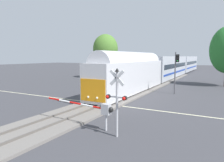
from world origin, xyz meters
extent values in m
plane|color=#3D3D42|center=(0.00, 0.00, 0.00)|extent=(220.00, 220.00, 0.00)
cube|color=beige|center=(0.00, 0.00, 0.00)|extent=(44.00, 0.20, 0.01)
cube|color=slate|center=(0.00, 0.00, 0.09)|extent=(4.40, 80.00, 0.18)
cube|color=#56514C|center=(-0.72, 0.00, 0.25)|extent=(0.10, 80.00, 0.14)
cube|color=#56514C|center=(0.72, 0.00, 0.25)|extent=(0.10, 80.00, 0.14)
cube|color=silver|center=(0.00, 7.18, 2.27)|extent=(3.00, 18.15, 3.90)
cube|color=orange|center=(0.00, -1.92, 1.69)|extent=(2.76, 0.08, 2.15)
cylinder|color=silver|center=(0.00, 7.18, 4.10)|extent=(2.76, 16.34, 2.76)
sphere|color=#F4F2CC|center=(-0.50, -1.93, 1.00)|extent=(0.24, 0.24, 0.24)
sphere|color=#F4F2CC|center=(0.50, -1.93, 1.00)|extent=(0.24, 0.24, 0.24)
cube|color=#B7BCC6|center=(0.00, 29.06, 2.62)|extent=(3.00, 23.81, 4.60)
cube|color=black|center=(1.51, 29.06, 2.92)|extent=(0.04, 21.43, 0.90)
cube|color=#193899|center=(1.52, 29.06, 1.47)|extent=(0.04, 21.91, 0.36)
cube|color=#B7BCC6|center=(0.00, 53.77, 2.62)|extent=(3.00, 23.81, 4.60)
cube|color=black|center=(1.51, 53.77, 2.92)|extent=(0.04, 21.43, 0.90)
cube|color=#193899|center=(1.52, 53.77, 1.47)|extent=(0.04, 21.91, 0.36)
cylinder|color=#B7B7BC|center=(4.21, -6.64, 0.55)|extent=(0.14, 0.14, 1.10)
cube|color=#B7B7BC|center=(4.21, -6.64, 1.45)|extent=(0.56, 0.40, 0.70)
sphere|color=black|center=(4.56, -6.64, 1.45)|extent=(0.36, 0.36, 0.36)
cylinder|color=red|center=(3.71, -6.64, 1.48)|extent=(1.01, 0.12, 0.17)
cylinder|color=white|center=(2.71, -6.64, 1.53)|extent=(1.01, 0.12, 0.17)
cylinder|color=red|center=(1.71, -6.64, 1.58)|extent=(1.01, 0.12, 0.17)
cylinder|color=white|center=(0.71, -6.64, 1.63)|extent=(1.01, 0.12, 0.17)
cylinder|color=red|center=(-0.29, -6.64, 1.68)|extent=(1.01, 0.12, 0.17)
sphere|color=red|center=(-0.79, -6.64, 1.71)|extent=(0.14, 0.14, 0.14)
cylinder|color=#B2B2B7|center=(5.31, -7.23, 1.98)|extent=(0.14, 0.14, 3.96)
cube|color=white|center=(5.31, -7.25, 3.61)|extent=(0.98, 0.05, 0.98)
cube|color=white|center=(5.31, -7.25, 3.61)|extent=(0.98, 0.05, 0.98)
cube|color=#B2B2B7|center=(5.31, -7.23, 2.46)|extent=(1.10, 0.08, 0.08)
cylinder|color=black|center=(4.76, -7.33, 2.46)|extent=(0.26, 0.18, 0.26)
cylinder|color=black|center=(5.86, -7.33, 2.46)|extent=(0.26, 0.18, 0.26)
sphere|color=red|center=(4.76, -7.43, 2.46)|extent=(0.20, 0.20, 0.20)
sphere|color=red|center=(5.86, -7.43, 2.46)|extent=(0.20, 0.20, 0.20)
cone|color=black|center=(5.31, -7.23, 4.08)|extent=(0.28, 0.28, 0.22)
cylinder|color=#4C4C51|center=(5.25, 9.28, 2.72)|extent=(0.16, 0.16, 5.45)
cube|color=black|center=(5.53, 9.28, 4.65)|extent=(0.34, 0.26, 1.00)
sphere|color=#262626|center=(5.53, 9.13, 4.97)|extent=(0.20, 0.20, 0.20)
cylinder|color=black|center=(5.53, 9.10, 4.97)|extent=(0.24, 0.10, 0.24)
sphere|color=#262626|center=(5.53, 9.13, 4.65)|extent=(0.20, 0.20, 0.20)
cylinder|color=black|center=(5.53, 9.10, 4.65)|extent=(0.24, 0.10, 0.24)
sphere|color=green|center=(5.53, 9.13, 4.33)|extent=(0.20, 0.20, 0.20)
cylinder|color=black|center=(5.53, 9.10, 4.33)|extent=(0.24, 0.10, 0.24)
cylinder|color=brown|center=(-12.65, 22.11, 2.06)|extent=(0.39, 0.39, 4.12)
ellipsoid|color=#4C7A2D|center=(-12.65, 22.11, 6.55)|extent=(5.51, 5.51, 6.49)
camera|label=1|loc=(10.88, -18.07, 4.86)|focal=33.32mm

